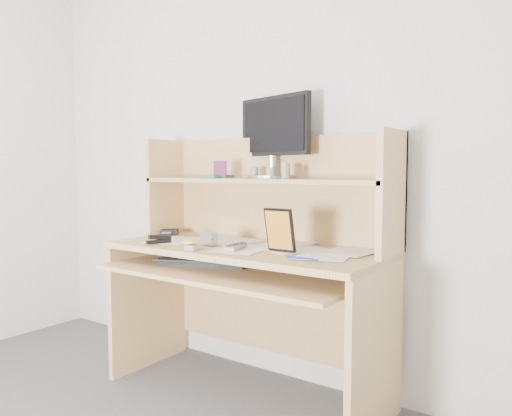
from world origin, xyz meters
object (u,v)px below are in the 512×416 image
Objects in this scene: game_case at (280,230)px; monitor at (274,135)px; tv_remote at (236,247)px; desk at (254,255)px; keyboard at (203,262)px.

game_case is 0.41× the size of monitor.
tv_remote is 0.24m from game_case.
monitor is (-0.24, 0.32, 0.45)m from game_case.
game_case is (0.25, -0.15, 0.16)m from desk.
desk reaches higher than game_case.
tv_remote is 0.65m from monitor.
game_case reaches higher than keyboard.
tv_remote is at bearing -80.59° from desk.
tv_remote is at bearing -169.64° from game_case.
desk is at bearing 148.89° from game_case.
game_case is (0.45, 0.01, 0.19)m from keyboard.
keyboard is at bearing -178.15° from game_case.
keyboard is 0.25m from tv_remote.
game_case is at bearing -6.69° from tv_remote.
tv_remote is at bearing -29.35° from keyboard.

